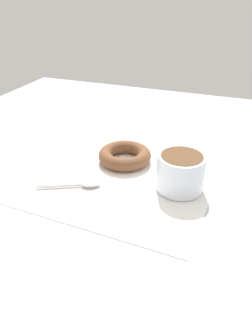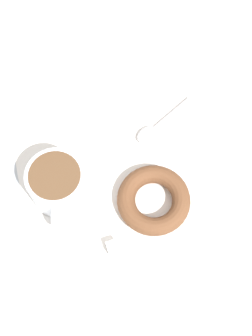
# 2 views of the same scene
# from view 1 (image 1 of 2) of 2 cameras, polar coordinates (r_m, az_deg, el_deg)

# --- Properties ---
(ground_plane) EXTENTS (1.20, 1.20, 0.02)m
(ground_plane) POSITION_cam_1_polar(r_m,az_deg,el_deg) (0.63, 1.98, -3.33)
(ground_plane) COLOR #B2BCC6
(napkin) EXTENTS (0.35, 0.35, 0.00)m
(napkin) POSITION_cam_1_polar(r_m,az_deg,el_deg) (0.64, -0.00, -1.67)
(napkin) COLOR white
(napkin) RESTS_ON ground_plane
(coffee_cup) EXTENTS (0.11, 0.09, 0.07)m
(coffee_cup) POSITION_cam_1_polar(r_m,az_deg,el_deg) (0.60, 9.57, -0.53)
(coffee_cup) COLOR silver
(coffee_cup) RESTS_ON napkin
(donut) EXTENTS (0.11, 0.11, 0.03)m
(donut) POSITION_cam_1_polar(r_m,az_deg,el_deg) (0.69, -0.22, 2.23)
(donut) COLOR brown
(donut) RESTS_ON napkin
(spoon) EXTENTS (0.07, 0.11, 0.01)m
(spoon) POSITION_cam_1_polar(r_m,az_deg,el_deg) (0.61, -7.54, -2.80)
(spoon) COLOR silver
(spoon) RESTS_ON napkin
(sugar_cube) EXTENTS (0.02, 0.02, 0.02)m
(sugar_cube) POSITION_cam_1_polar(r_m,az_deg,el_deg) (0.71, 7.15, 2.48)
(sugar_cube) COLOR white
(sugar_cube) RESTS_ON napkin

